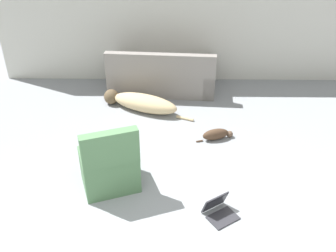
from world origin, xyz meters
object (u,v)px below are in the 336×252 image
Objects in this scene: couch at (162,77)px; laptop_open at (218,209)px; side_chair at (109,166)px; cat at (217,134)px; dog at (141,102)px.

laptop_open is at bearing 107.00° from couch.
side_chair reaches higher than laptop_open.
cat is 1.78m from side_chair.
couch is at bearing -121.60° from side_chair.
side_chair is at bearing 82.59° from couch.
dog is at bearing 80.09° from laptop_open.
side_chair is (-1.27, 0.46, 0.23)m from laptop_open.
dog is 2.63m from laptop_open.
dog is 3.55× the size of laptop_open.
couch is 1.84m from cat.
couch is 2.18× the size of side_chair.
cat is at bearing 166.62° from dog.
dog reaches higher than laptop_open.
cat is 1.54m from laptop_open.
side_chair is (-1.40, -1.07, 0.23)m from cat.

